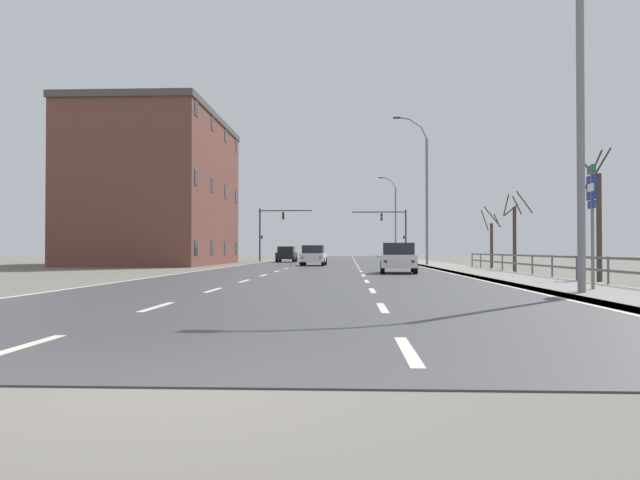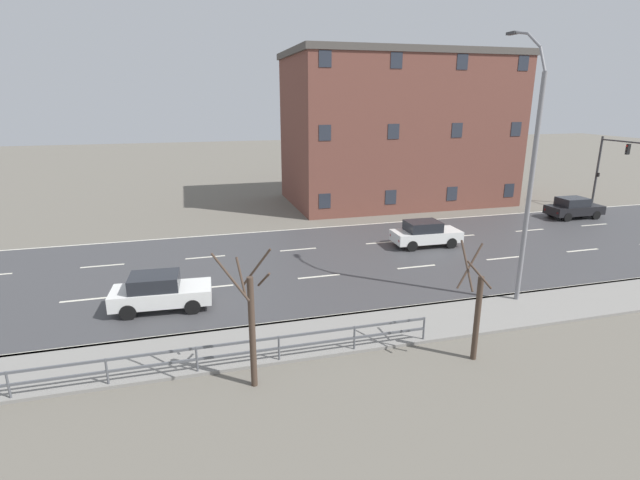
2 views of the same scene
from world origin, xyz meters
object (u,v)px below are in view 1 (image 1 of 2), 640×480
Objects in this scene: traffic_signal_right at (395,226)px; car_near_left at (398,258)px; traffic_signal_left at (270,226)px; street_lamp_foreground at (574,101)px; car_mid_centre at (287,254)px; car_far_left at (314,255)px; street_lamp_midground at (425,193)px; street_lamp_distant at (395,219)px; highway_sign at (592,210)px; brick_building at (158,191)px.

traffic_signal_right reaches higher than car_near_left.
street_lamp_foreground is at bearing -74.24° from traffic_signal_left.
car_near_left is 30.48m from car_mid_centre.
car_far_left and car_mid_centre have the same top height.
traffic_signal_left is (-14.21, 50.35, -1.21)m from street_lamp_foreground.
car_near_left is (5.24, -15.13, 0.00)m from car_far_left.
street_lamp_midground reaches higher than street_lamp_foreground.
highway_sign is at bearing -89.13° from street_lamp_distant.
traffic_signal_left is at bearing -139.83° from street_lamp_distant.
brick_building is at bearing -116.02° from traffic_signal_left.
traffic_signal_left reaches higher than traffic_signal_right.
brick_building is at bearing 137.47° from car_near_left.
highway_sign is 0.87× the size of car_mid_centre.
street_lamp_distant reaches higher than street_lamp_foreground.
traffic_signal_right is 1.42× the size of car_near_left.
street_lamp_midground is at bearing -87.98° from traffic_signal_right.
traffic_signal_right is at bearing 71.20° from car_far_left.
car_far_left and car_near_left have the same top height.
street_lamp_distant is 34.93m from brick_building.
highway_sign is (0.96, 1.34, -2.74)m from street_lamp_foreground.
street_lamp_foreground is at bearing -90.04° from street_lamp_distant.
traffic_signal_left reaches higher than car_near_left.
highway_sign reaches higher than car_mid_centre.
car_mid_centre is (-12.88, 43.91, -1.50)m from highway_sign.
street_lamp_foreground is 51.82m from traffic_signal_right.
street_lamp_distant is 10.69m from traffic_signal_right.
street_lamp_foreground is at bearing -125.70° from highway_sign.
street_lamp_foreground is 52.33m from traffic_signal_left.
car_mid_centre is (-11.93, 14.06, -4.76)m from street_lamp_midground.
street_lamp_foreground is at bearing -73.11° from car_far_left.
traffic_signal_left is 0.31× the size of brick_building.
highway_sign is 50.51m from traffic_signal_right.
brick_building is at bearing 123.90° from highway_sign.
highway_sign is at bearing -56.10° from brick_building.
highway_sign is at bearing -70.86° from car_near_left.
street_lamp_midground is 2.72× the size of car_near_left.
traffic_signal_left is 17.19m from brick_building.
traffic_signal_right is at bearing 30.86° from car_mid_centre.
street_lamp_distant is 21.34m from car_mid_centre.
highway_sign is (0.95, -29.85, -3.26)m from street_lamp_midground.
traffic_signal_right is at bearing 38.63° from brick_building.
traffic_signal_left is at bearing 63.98° from brick_building.
car_near_left is 27.05m from brick_building.
car_mid_centre is (-11.92, 45.25, -4.24)m from street_lamp_foreground.
traffic_signal_left is at bearing 105.76° from street_lamp_foreground.
street_lamp_foreground is at bearing -74.70° from car_mid_centre.
traffic_signal_right is 1.04× the size of traffic_signal_left.
car_far_left is at bearing -73.27° from traffic_signal_left.
brick_building reaches higher than car_near_left.
traffic_signal_right is 1.44× the size of car_mid_centre.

